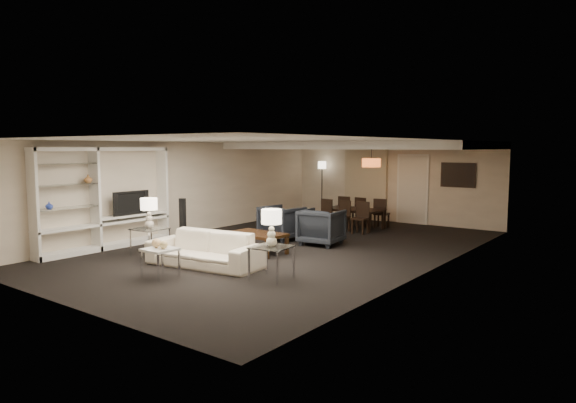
# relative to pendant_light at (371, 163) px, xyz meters

# --- Properties ---
(floor) EXTENTS (11.00, 11.00, 0.00)m
(floor) POSITION_rel_pendant_light_xyz_m (-0.30, -3.50, -1.92)
(floor) COLOR black
(floor) RESTS_ON ground
(ceiling) EXTENTS (7.00, 11.00, 0.02)m
(ceiling) POSITION_rel_pendant_light_xyz_m (-0.30, -3.50, 0.58)
(ceiling) COLOR silver
(ceiling) RESTS_ON ground
(wall_back) EXTENTS (7.00, 0.02, 2.50)m
(wall_back) POSITION_rel_pendant_light_xyz_m (-0.30, 2.00, -0.67)
(wall_back) COLOR #C1B19B
(wall_back) RESTS_ON ground
(wall_front) EXTENTS (7.00, 0.02, 2.50)m
(wall_front) POSITION_rel_pendant_light_xyz_m (-0.30, -9.00, -0.67)
(wall_front) COLOR #C1B19B
(wall_front) RESTS_ON ground
(wall_left) EXTENTS (0.02, 11.00, 2.50)m
(wall_left) POSITION_rel_pendant_light_xyz_m (-3.80, -3.50, -0.67)
(wall_left) COLOR #C1B19B
(wall_left) RESTS_ON ground
(wall_right) EXTENTS (0.02, 11.00, 2.50)m
(wall_right) POSITION_rel_pendant_light_xyz_m (3.20, -3.50, -0.67)
(wall_right) COLOR #C1B19B
(wall_right) RESTS_ON ground
(ceiling_soffit) EXTENTS (7.00, 4.00, 0.20)m
(ceiling_soffit) POSITION_rel_pendant_light_xyz_m (-0.30, 0.00, 0.48)
(ceiling_soffit) COLOR silver
(ceiling_soffit) RESTS_ON ceiling
(curtains) EXTENTS (1.50, 0.12, 2.40)m
(curtains) POSITION_rel_pendant_light_xyz_m (-1.20, 1.92, -0.72)
(curtains) COLOR beige
(curtains) RESTS_ON wall_back
(door) EXTENTS (0.90, 0.05, 2.10)m
(door) POSITION_rel_pendant_light_xyz_m (0.40, 1.97, -0.87)
(door) COLOR silver
(door) RESTS_ON wall_back
(painting) EXTENTS (0.95, 0.04, 0.65)m
(painting) POSITION_rel_pendant_light_xyz_m (1.80, 1.96, -0.37)
(painting) COLOR #142D38
(painting) RESTS_ON wall_back
(media_unit) EXTENTS (0.38, 3.40, 2.35)m
(media_unit) POSITION_rel_pendant_light_xyz_m (-3.61, -6.10, -0.74)
(media_unit) COLOR white
(media_unit) RESTS_ON wall_left
(pendant_light) EXTENTS (0.52, 0.52, 0.24)m
(pendant_light) POSITION_rel_pendant_light_xyz_m (0.00, 0.00, 0.00)
(pendant_light) COLOR #D8591E
(pendant_light) RESTS_ON ceiling_soffit
(sofa) EXTENTS (2.44, 1.22, 0.68)m
(sofa) POSITION_rel_pendant_light_xyz_m (-0.52, -5.95, -1.58)
(sofa) COLOR beige
(sofa) RESTS_ON floor
(coffee_table) EXTENTS (1.32, 0.81, 0.46)m
(coffee_table) POSITION_rel_pendant_light_xyz_m (-0.52, -4.35, -1.69)
(coffee_table) COLOR black
(coffee_table) RESTS_ON floor
(armchair_left) EXTENTS (1.01, 1.03, 0.87)m
(armchair_left) POSITION_rel_pendant_light_xyz_m (-1.12, -2.65, -1.49)
(armchair_left) COLOR black
(armchair_left) RESTS_ON floor
(armchair_right) EXTENTS (1.04, 1.06, 0.87)m
(armchair_right) POSITION_rel_pendant_light_xyz_m (0.08, -2.65, -1.49)
(armchair_right) COLOR black
(armchair_right) RESTS_ON floor
(side_table_left) EXTENTS (0.68, 0.68, 0.60)m
(side_table_left) POSITION_rel_pendant_light_xyz_m (-2.22, -5.95, -1.62)
(side_table_left) COLOR white
(side_table_left) RESTS_ON floor
(side_table_right) EXTENTS (0.71, 0.71, 0.60)m
(side_table_right) POSITION_rel_pendant_light_xyz_m (1.18, -5.95, -1.62)
(side_table_right) COLOR white
(side_table_right) RESTS_ON floor
(table_lamp_left) EXTENTS (0.39, 0.39, 0.66)m
(table_lamp_left) POSITION_rel_pendant_light_xyz_m (-2.22, -5.95, -0.99)
(table_lamp_left) COLOR beige
(table_lamp_left) RESTS_ON side_table_left
(table_lamp_right) EXTENTS (0.40, 0.40, 0.66)m
(table_lamp_right) POSITION_rel_pendant_light_xyz_m (1.18, -5.95, -0.99)
(table_lamp_right) COLOR #F3EDCD
(table_lamp_right) RESTS_ON side_table_right
(marble_table) EXTENTS (0.54, 0.54, 0.53)m
(marble_table) POSITION_rel_pendant_light_xyz_m (-0.52, -7.05, -1.65)
(marble_table) COLOR white
(marble_table) RESTS_ON floor
(gold_gourd_a) EXTENTS (0.17, 0.17, 0.17)m
(gold_gourd_a) POSITION_rel_pendant_light_xyz_m (-0.62, -7.05, -1.30)
(gold_gourd_a) COLOR tan
(gold_gourd_a) RESTS_ON marble_table
(gold_gourd_b) EXTENTS (0.15, 0.15, 0.15)m
(gold_gourd_b) POSITION_rel_pendant_light_xyz_m (-0.42, -7.05, -1.31)
(gold_gourd_b) COLOR tan
(gold_gourd_b) RESTS_ON marble_table
(television) EXTENTS (0.98, 0.13, 0.57)m
(television) POSITION_rel_pendant_light_xyz_m (-3.58, -5.49, -0.89)
(television) COLOR black
(television) RESTS_ON media_unit
(vase_blue) EXTENTS (0.15, 0.15, 0.16)m
(vase_blue) POSITION_rel_pendant_light_xyz_m (-3.61, -7.43, -0.78)
(vase_blue) COLOR #2A43B9
(vase_blue) RESTS_ON media_unit
(vase_amber) EXTENTS (0.18, 0.18, 0.19)m
(vase_amber) POSITION_rel_pendant_light_xyz_m (-3.61, -6.51, -0.27)
(vase_amber) COLOR #A96D38
(vase_amber) RESTS_ON media_unit
(floor_speaker) EXTENTS (0.14, 0.14, 1.12)m
(floor_speaker) POSITION_rel_pendant_light_xyz_m (-2.67, -4.62, -1.36)
(floor_speaker) COLOR black
(floor_speaker) RESTS_ON floor
(dining_table) EXTENTS (1.69, 0.98, 0.59)m
(dining_table) POSITION_rel_pendant_light_xyz_m (-0.55, -0.04, -1.63)
(dining_table) COLOR black
(dining_table) RESTS_ON floor
(chair_nl) EXTENTS (0.42, 0.42, 0.87)m
(chair_nl) POSITION_rel_pendant_light_xyz_m (-1.15, -0.69, -1.48)
(chair_nl) COLOR black
(chair_nl) RESTS_ON floor
(chair_nm) EXTENTS (0.44, 0.44, 0.87)m
(chair_nm) POSITION_rel_pendant_light_xyz_m (-0.55, -0.69, -1.48)
(chair_nm) COLOR black
(chair_nm) RESTS_ON floor
(chair_nr) EXTENTS (0.43, 0.43, 0.87)m
(chair_nr) POSITION_rel_pendant_light_xyz_m (0.05, -0.69, -1.48)
(chair_nr) COLOR black
(chair_nr) RESTS_ON floor
(chair_fl) EXTENTS (0.45, 0.45, 0.87)m
(chair_fl) POSITION_rel_pendant_light_xyz_m (-1.15, 0.61, -1.48)
(chair_fl) COLOR black
(chair_fl) RESTS_ON floor
(chair_fm) EXTENTS (0.45, 0.45, 0.87)m
(chair_fm) POSITION_rel_pendant_light_xyz_m (-0.55, 0.61, -1.48)
(chair_fm) COLOR black
(chair_fm) RESTS_ON floor
(chair_fr) EXTENTS (0.45, 0.45, 0.87)m
(chair_fr) POSITION_rel_pendant_light_xyz_m (0.05, 0.61, -1.48)
(chair_fr) COLOR black
(chair_fr) RESTS_ON floor
(floor_lamp) EXTENTS (0.32, 0.32, 1.88)m
(floor_lamp) POSITION_rel_pendant_light_xyz_m (-2.76, 1.70, -0.98)
(floor_lamp) COLOR black
(floor_lamp) RESTS_ON floor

